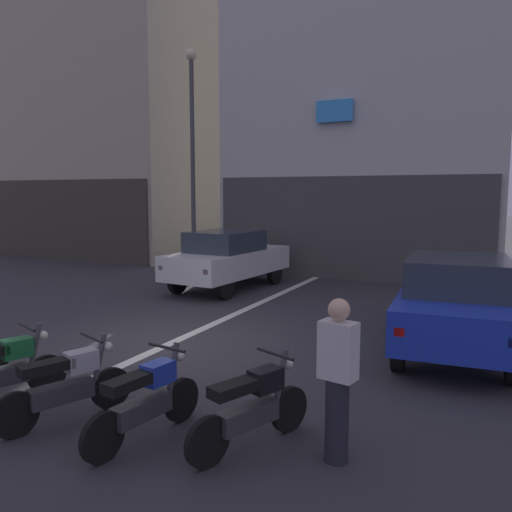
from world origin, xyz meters
The scene contains 12 objects.
ground_plane centered at (0.00, 0.00, 0.00)m, with size 120.00×120.00×0.00m, color #333338.
lane_centre_line centered at (0.00, 6.00, 0.00)m, with size 0.20×18.00×0.01m, color silver.
building_corner_left centered at (-10.55, 12.22, 9.20)m, with size 8.70×9.09×18.43m.
building_mid_block centered at (0.90, 12.21, 6.04)m, with size 8.94×8.47×12.11m.
car_white_crossing_near centered at (-1.62, 5.06, 0.89)m, with size 2.11×4.24×1.64m.
car_blue_parked_kerbside centered at (4.64, 1.62, 0.89)m, with size 2.03×4.21×1.64m.
street_lamp centered at (-3.67, 6.54, 4.30)m, with size 0.36×0.36×7.11m.
motorcycle_green_row_left_mid centered at (-0.38, -3.14, 0.46)m, with size 0.71×1.59×0.98m.
motorcycle_silver_row_centre centered at (0.74, -3.16, 0.46)m, with size 0.72×1.58×0.98m.
motorcycle_blue_row_right_mid centered at (1.86, -3.11, 0.46)m, with size 0.55×1.66×0.98m.
motorcycle_black_row_rightmost centered at (2.98, -2.77, 0.46)m, with size 0.74×1.57×0.98m.
person_by_motorcycles centered at (3.87, -2.65, 0.86)m, with size 0.40×0.29×1.67m.
Camera 1 is at (5.25, -7.40, 2.69)m, focal length 35.93 mm.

